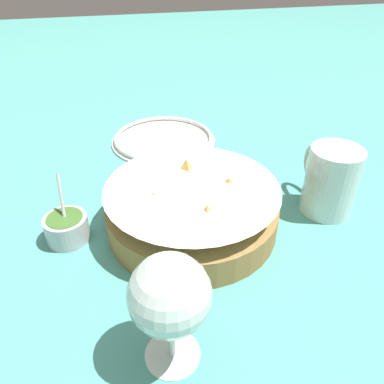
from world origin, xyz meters
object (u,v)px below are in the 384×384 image
Objects in this scene: side_plate at (164,139)px; wine_glass at (170,298)px; beer_mug at (330,183)px; sauce_cup at (67,227)px; food_basket at (192,209)px.

wine_glass is at bearing 170.67° from side_plate.
sauce_cup is at bearing 86.42° from beer_mug.
sauce_cup is (0.02, 0.19, -0.01)m from food_basket.
sauce_cup is 0.42× the size of side_plate.
side_plate is (0.30, -0.01, -0.03)m from food_basket.
side_plate is at bearing -34.85° from sauce_cup.
food_basket is at bearing -94.80° from sauce_cup.
food_basket is at bearing 87.44° from beer_mug.
wine_glass reaches higher than side_plate.
beer_mug is 0.38m from side_plate.
wine_glass is at bearing -153.06° from sauce_cup.
wine_glass is 1.12× the size of beer_mug.
food_basket is 0.23m from wine_glass.
wine_glass is 0.37m from beer_mug.
wine_glass is at bearing 160.52° from food_basket.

